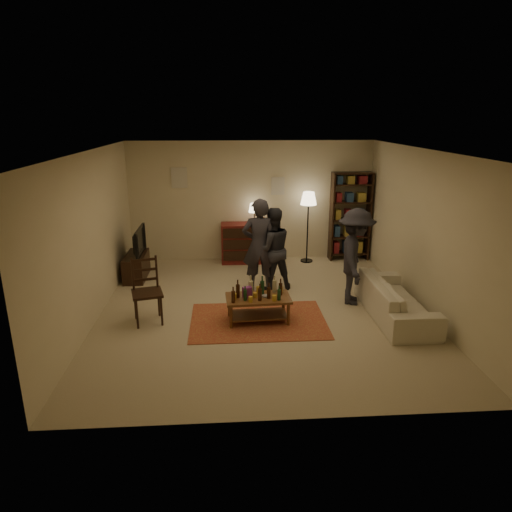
{
  "coord_description": "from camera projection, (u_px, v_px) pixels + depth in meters",
  "views": [
    {
      "loc": [
        -0.59,
        -7.26,
        3.24
      ],
      "look_at": [
        -0.09,
        0.1,
        0.95
      ],
      "focal_mm": 32.0,
      "sensor_mm": 36.0,
      "label": 1
    }
  ],
  "objects": [
    {
      "name": "dining_chair",
      "position": [
        146.0,
        288.0,
        7.34
      ],
      "size": [
        0.57,
        0.57,
        1.09
      ],
      "rotation": [
        0.0,
        0.0,
        0.25
      ],
      "color": "black",
      "rests_on": "ground"
    },
    {
      "name": "person_right",
      "position": [
        272.0,
        249.0,
        8.65
      ],
      "size": [
        0.89,
        0.76,
        1.6
      ],
      "primitive_type": "imported",
      "rotation": [
        0.0,
        0.0,
        3.36
      ],
      "color": "#26272E",
      "rests_on": "ground"
    },
    {
      "name": "coffee_table",
      "position": [
        258.0,
        299.0,
        7.37
      ],
      "size": [
        1.06,
        0.61,
        0.76
      ],
      "rotation": [
        0.0,
        0.0,
        0.05
      ],
      "color": "brown",
      "rests_on": "ground"
    },
    {
      "name": "tv_stand",
      "position": [
        136.0,
        260.0,
        9.36
      ],
      "size": [
        0.4,
        1.0,
        1.06
      ],
      "color": "black",
      "rests_on": "ground"
    },
    {
      "name": "person_left",
      "position": [
        259.0,
        246.0,
        8.53
      ],
      "size": [
        0.66,
        0.44,
        1.79
      ],
      "primitive_type": "imported",
      "rotation": [
        0.0,
        0.0,
        3.12
      ],
      "color": "#292830",
      "rests_on": "ground"
    },
    {
      "name": "floor_lamp",
      "position": [
        308.0,
        203.0,
        10.12
      ],
      "size": [
        0.36,
        0.36,
        1.61
      ],
      "color": "black",
      "rests_on": "ground"
    },
    {
      "name": "person_by_sofa",
      "position": [
        355.0,
        257.0,
        7.98
      ],
      "size": [
        0.89,
        1.23,
        1.71
      ],
      "primitive_type": "imported",
      "rotation": [
        0.0,
        0.0,
        1.32
      ],
      "color": "#25242B",
      "rests_on": "ground"
    },
    {
      "name": "bookshelf",
      "position": [
        350.0,
        216.0,
        10.4
      ],
      "size": [
        0.9,
        0.34,
        2.02
      ],
      "color": "black",
      "rests_on": "ground"
    },
    {
      "name": "rug",
      "position": [
        258.0,
        321.0,
        7.48
      ],
      "size": [
        2.2,
        1.5,
        0.01
      ],
      "primitive_type": "cube",
      "color": "maroon",
      "rests_on": "ground"
    },
    {
      "name": "room_shell",
      "position": [
        222.0,
        181.0,
        10.17
      ],
      "size": [
        6.0,
        6.0,
        6.0
      ],
      "color": "beige",
      "rests_on": "ground"
    },
    {
      "name": "dresser",
      "position": [
        244.0,
        242.0,
        10.35
      ],
      "size": [
        1.0,
        0.5,
        1.36
      ],
      "color": "maroon",
      "rests_on": "ground"
    },
    {
      "name": "floor",
      "position": [
        262.0,
        310.0,
        7.92
      ],
      "size": [
        6.0,
        6.0,
        0.0
      ],
      "primitive_type": "plane",
      "color": "#C6B793",
      "rests_on": "ground"
    },
    {
      "name": "sofa",
      "position": [
        395.0,
        299.0,
        7.59
      ],
      "size": [
        0.81,
        2.08,
        0.61
      ],
      "primitive_type": "imported",
      "rotation": [
        0.0,
        0.0,
        1.57
      ],
      "color": "beige",
      "rests_on": "ground"
    }
  ]
}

